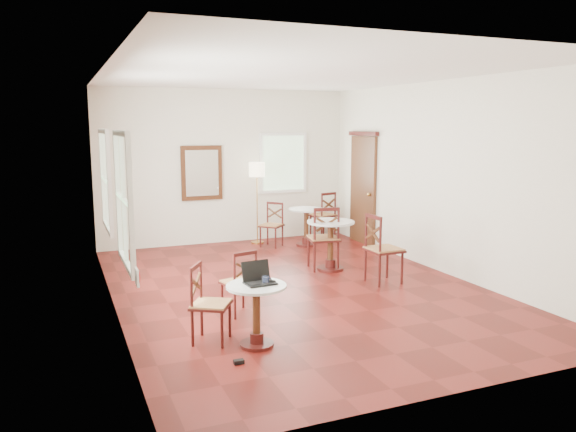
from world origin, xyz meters
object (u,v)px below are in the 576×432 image
Objects in this scene: cafe_table_mid at (331,240)px; chair_back_b at (272,225)px; chair_mid_a at (324,238)px; mouse at (272,282)px; water_glass at (265,281)px; navy_mug at (266,280)px; chair_near_a at (240,282)px; chair_mid_b at (382,249)px; floor_lamp at (257,175)px; cafe_table_back at (306,223)px; power_adapter at (239,362)px; laptop at (258,278)px; chair_near_b at (209,304)px; chair_back_a at (324,215)px; cafe_table_near at (256,308)px.

cafe_table_mid is 2.05m from chair_back_b.
mouse is at bearing 64.70° from chair_mid_a.
navy_mug is at bearing 61.75° from water_glass.
chair_mid_b reaches higher than chair_near_a.
chair_mid_b is at bearing -69.16° from cafe_table_mid.
floor_lamp is 5.27m from mouse.
chair_near_a reaches higher than cafe_table_back.
mouse is 0.94× the size of power_adapter.
chair_near_a is 0.79× the size of chair_mid_b.
chair_mid_a is 3.27m from laptop.
cafe_table_mid reaches higher than power_adapter.
chair_near_b is at bearing -126.12° from cafe_table_back.
mouse is at bearing -107.61° from floor_lamp.
mouse is at bearing 44.08° from chair_back_a.
cafe_table_back is 0.89× the size of chair_near_a.
chair_mid_a is 1.96m from chair_back_b.
cafe_table_back is 0.70× the size of chair_mid_a.
water_glass is (-0.11, -0.09, 0.04)m from mouse.
navy_mug is at bearing -65.44° from chair_back_b.
chair_back_b is at bearing -130.48° from chair_near_a.
cafe_table_mid is 3.41m from chair_near_b.
floor_lamp is at bearing 68.84° from power_adapter.
chair_near_b is (-2.98, -4.08, -0.02)m from cafe_table_back.
chair_back_a is at bearing 64.01° from chair_back_b.
chair_mid_a reaches higher than cafe_table_near.
chair_back_a is 1.12× the size of chair_back_b.
chair_near_a reaches higher than mouse.
chair_back_a is 9.54× the size of navy_mug.
cafe_table_mid is at bearing 49.87° from cafe_table_near.
chair_back_a is at bearing 57.23° from cafe_table_near.
laptop is at bearing 96.81° from water_glass.
floor_lamp is (1.60, 3.93, 0.95)m from chair_near_a.
cafe_table_mid is 2.50m from chair_near_a.
chair_mid_a is at bearing -16.01° from chair_near_b.
cafe_table_back is at bearing -139.58° from chair_near_a.
chair_mid_a reaches higher than chair_near_a.
chair_back_b is 1.02m from floor_lamp.
cafe_table_back is 0.85× the size of chair_near_b.
cafe_table_mid is 0.12m from chair_mid_a.
laptop is at bearing -120.04° from cafe_table_back.
laptop reaches higher than chair_near_b.
chair_back_a reaches higher than mouse.
laptop is (-1.71, -4.92, -0.63)m from floor_lamp.
chair_mid_a is 3.29m from navy_mug.
chair_near_a is 1.09m from navy_mug.
mouse is (-2.38, -4.41, 0.24)m from cafe_table_back.
cafe_table_back is at bearing -5.01° from chair_near_b.
mouse is at bearing -64.75° from chair_back_b.
chair_near_b is 0.70m from water_glass.
chair_back_b is 8.37× the size of power_adapter.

